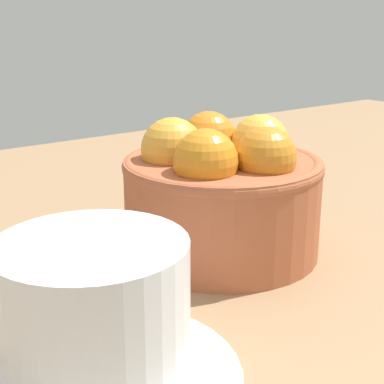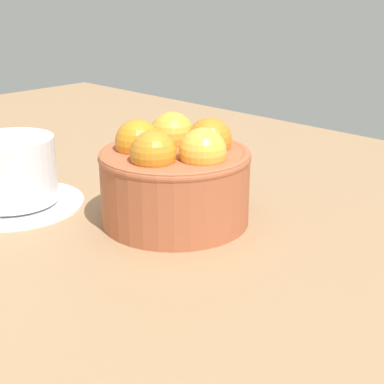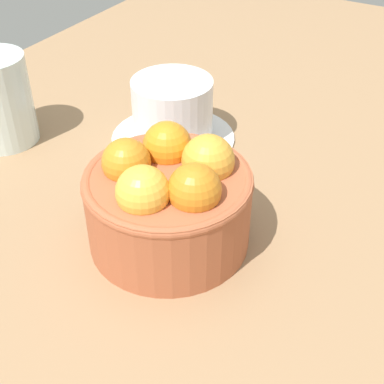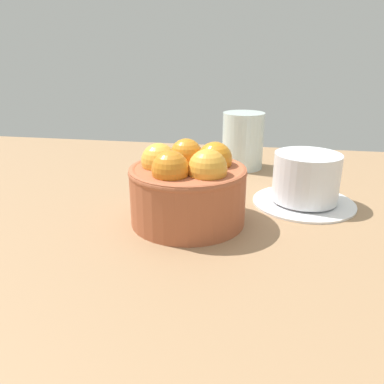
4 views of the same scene
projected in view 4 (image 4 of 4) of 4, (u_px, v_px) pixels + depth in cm
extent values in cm
cube|color=#997551|center=(188.00, 232.00, 48.44)|extent=(145.01, 83.87, 3.10)
cylinder|color=#AD5938|center=(188.00, 195.00, 46.70)|extent=(14.05, 14.05, 6.96)
torus|color=#AD5938|center=(188.00, 171.00, 45.64)|extent=(14.25, 14.25, 1.00)
sphere|color=#F2B03D|center=(159.00, 160.00, 46.09)|extent=(4.26, 4.26, 4.26)
sphere|color=orange|center=(170.00, 169.00, 42.44)|extent=(4.26, 4.26, 4.26)
sphere|color=gold|center=(208.00, 169.00, 42.70)|extent=(4.47, 4.47, 4.47)
sphere|color=orange|center=(215.00, 159.00, 46.50)|extent=(4.28, 4.28, 4.28)
sphere|color=orange|center=(186.00, 155.00, 48.59)|extent=(4.11, 4.11, 4.11)
cylinder|color=white|center=(303.00, 201.00, 53.33)|extent=(14.01, 14.01, 0.60)
cylinder|color=white|center=(306.00, 177.00, 52.09)|extent=(8.93, 8.93, 6.57)
cylinder|color=silver|center=(243.00, 141.00, 68.48)|extent=(7.37, 7.37, 9.96)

